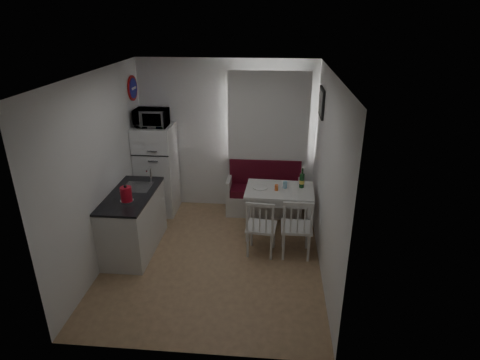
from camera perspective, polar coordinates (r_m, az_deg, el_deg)
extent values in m
cube|color=#977450|center=(5.90, -3.70, -10.99)|extent=(3.00, 3.50, 0.02)
cube|color=white|center=(4.95, -4.48, 14.85)|extent=(3.00, 3.50, 0.02)
cube|color=white|center=(6.92, -1.82, 6.24)|extent=(3.00, 0.02, 2.60)
cube|color=white|center=(3.76, -8.20, -9.34)|extent=(3.00, 0.02, 2.60)
cube|color=white|center=(5.71, -19.08, 1.23)|extent=(0.02, 3.50, 2.60)
cube|color=white|center=(5.27, 12.27, 0.21)|extent=(0.02, 3.50, 2.60)
cube|color=silver|center=(6.76, 4.09, 8.64)|extent=(1.22, 0.06, 1.47)
cube|color=white|center=(6.68, 4.08, 8.90)|extent=(1.35, 0.02, 1.50)
cube|color=silver|center=(6.09, -14.89, -5.94)|extent=(0.60, 1.30, 0.86)
cube|color=black|center=(5.89, -15.33, -2.05)|extent=(0.62, 1.32, 0.03)
cube|color=#99999E|center=(6.11, -14.35, -1.37)|extent=(0.40, 0.40, 0.10)
cylinder|color=silver|center=(6.14, -12.58, 0.78)|extent=(0.02, 0.02, 0.26)
cylinder|color=navy|center=(6.78, -14.97, 12.52)|extent=(0.03, 0.40, 0.40)
cube|color=black|center=(6.10, 11.49, 10.76)|extent=(0.04, 0.52, 0.42)
cube|color=silver|center=(7.04, 3.43, -3.32)|extent=(1.30, 0.50, 0.36)
cube|color=#5A0F1F|center=(6.94, 3.48, -1.54)|extent=(1.24, 0.46, 0.12)
cube|color=#5A0F1F|center=(7.00, 3.59, 1.18)|extent=(1.24, 0.10, 0.46)
cube|color=silver|center=(6.16, 5.65, -1.48)|extent=(1.06, 0.76, 0.04)
cube|color=silver|center=(6.20, 5.62, -2.17)|extent=(0.95, 0.66, 0.12)
cylinder|color=silver|center=(6.33, 5.52, -4.67)|extent=(0.06, 0.06, 0.73)
cube|color=silver|center=(5.80, 3.05, -6.67)|extent=(0.46, 0.44, 0.04)
cube|color=silver|center=(5.53, 3.03, -5.44)|extent=(0.40, 0.08, 0.44)
cube|color=silver|center=(5.80, 8.03, -6.67)|extent=(0.44, 0.42, 0.04)
cube|color=silver|center=(5.52, 8.25, -5.38)|extent=(0.41, 0.04, 0.46)
cube|color=white|center=(7.01, -11.73, 1.44)|extent=(0.62, 0.62, 1.56)
imported|color=white|center=(6.69, -12.49, 8.65)|extent=(0.52, 0.35, 0.29)
cylinder|color=red|center=(5.59, -15.89, -1.95)|extent=(0.18, 0.18, 0.24)
cylinder|color=orange|center=(6.09, 5.21, -1.09)|extent=(0.05, 0.05, 0.09)
cylinder|color=#7BB3D2|center=(6.18, 6.42, -0.69)|extent=(0.06, 0.06, 0.11)
cylinder|color=white|center=(6.17, 2.88, -1.05)|extent=(0.23, 0.23, 0.02)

